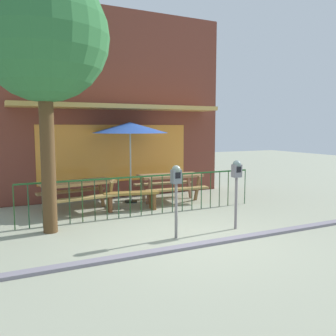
{
  "coord_description": "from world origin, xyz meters",
  "views": [
    {
      "loc": [
        -3.18,
        -5.8,
        2.12
      ],
      "look_at": [
        0.77,
        2.45,
        1.07
      ],
      "focal_mm": 37.88,
      "sensor_mm": 36.0,
      "label": 1
    }
  ],
  "objects_px": {
    "picnic_table_right": "(170,180)",
    "patio_bench": "(131,197)",
    "patio_umbrella": "(130,128)",
    "parking_meter_near": "(176,182)",
    "picnic_table_left": "(78,188)",
    "parking_meter_far": "(237,176)",
    "street_tree": "(43,38)"
  },
  "relations": [
    {
      "from": "picnic_table_left",
      "to": "parking_meter_far",
      "type": "relative_size",
      "value": 1.36
    },
    {
      "from": "picnic_table_left",
      "to": "patio_umbrella",
      "type": "relative_size",
      "value": 0.87
    },
    {
      "from": "picnic_table_left",
      "to": "patio_bench",
      "type": "height_order",
      "value": "picnic_table_left"
    },
    {
      "from": "parking_meter_near",
      "to": "parking_meter_far",
      "type": "relative_size",
      "value": 0.98
    },
    {
      "from": "parking_meter_near",
      "to": "street_tree",
      "type": "bearing_deg",
      "value": 145.64
    },
    {
      "from": "picnic_table_left",
      "to": "parking_meter_far",
      "type": "distance_m",
      "value": 4.04
    },
    {
      "from": "parking_meter_near",
      "to": "parking_meter_far",
      "type": "bearing_deg",
      "value": 0.83
    },
    {
      "from": "picnic_table_left",
      "to": "street_tree",
      "type": "xyz_separation_m",
      "value": [
        -0.88,
        -1.56,
        3.22
      ]
    },
    {
      "from": "patio_umbrella",
      "to": "street_tree",
      "type": "height_order",
      "value": "street_tree"
    },
    {
      "from": "patio_umbrella",
      "to": "street_tree",
      "type": "relative_size",
      "value": 0.44
    },
    {
      "from": "parking_meter_near",
      "to": "parking_meter_far",
      "type": "height_order",
      "value": "parking_meter_far"
    },
    {
      "from": "picnic_table_right",
      "to": "parking_meter_far",
      "type": "height_order",
      "value": "parking_meter_far"
    },
    {
      "from": "patio_umbrella",
      "to": "parking_meter_near",
      "type": "xyz_separation_m",
      "value": [
        -0.33,
        -3.49,
        -1.01
      ]
    },
    {
      "from": "picnic_table_right",
      "to": "patio_bench",
      "type": "xyz_separation_m",
      "value": [
        -1.41,
        -0.62,
        -0.26
      ]
    },
    {
      "from": "picnic_table_right",
      "to": "patio_umbrella",
      "type": "relative_size",
      "value": 0.83
    },
    {
      "from": "picnic_table_right",
      "to": "parking_meter_near",
      "type": "distance_m",
      "value": 3.5
    },
    {
      "from": "patio_umbrella",
      "to": "parking_meter_near",
      "type": "bearing_deg",
      "value": -95.39
    },
    {
      "from": "picnic_table_right",
      "to": "parking_meter_far",
      "type": "relative_size",
      "value": 1.3
    },
    {
      "from": "parking_meter_far",
      "to": "patio_bench",
      "type": "bearing_deg",
      "value": 119.18
    },
    {
      "from": "picnic_table_right",
      "to": "parking_meter_far",
      "type": "bearing_deg",
      "value": -89.99
    },
    {
      "from": "picnic_table_left",
      "to": "parking_meter_far",
      "type": "height_order",
      "value": "parking_meter_far"
    },
    {
      "from": "patio_bench",
      "to": "picnic_table_left",
      "type": "bearing_deg",
      "value": 159.35
    },
    {
      "from": "parking_meter_far",
      "to": "picnic_table_left",
      "type": "bearing_deg",
      "value": 131.59
    },
    {
      "from": "picnic_table_right",
      "to": "street_tree",
      "type": "height_order",
      "value": "street_tree"
    },
    {
      "from": "street_tree",
      "to": "picnic_table_left",
      "type": "bearing_deg",
      "value": 60.51
    },
    {
      "from": "patio_umbrella",
      "to": "street_tree",
      "type": "xyz_separation_m",
      "value": [
        -2.46,
        -2.04,
        1.73
      ]
    },
    {
      "from": "picnic_table_left",
      "to": "street_tree",
      "type": "bearing_deg",
      "value": -119.49
    },
    {
      "from": "parking_meter_far",
      "to": "parking_meter_near",
      "type": "bearing_deg",
      "value": -179.17
    },
    {
      "from": "patio_bench",
      "to": "parking_meter_near",
      "type": "xyz_separation_m",
      "value": [
        -0.0,
        -2.54,
        0.74
      ]
    },
    {
      "from": "patio_bench",
      "to": "parking_meter_far",
      "type": "bearing_deg",
      "value": -60.82
    },
    {
      "from": "patio_bench",
      "to": "street_tree",
      "type": "relative_size",
      "value": 0.28
    },
    {
      "from": "picnic_table_right",
      "to": "street_tree",
      "type": "xyz_separation_m",
      "value": [
        -3.54,
        -1.71,
        3.22
      ]
    }
  ]
}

